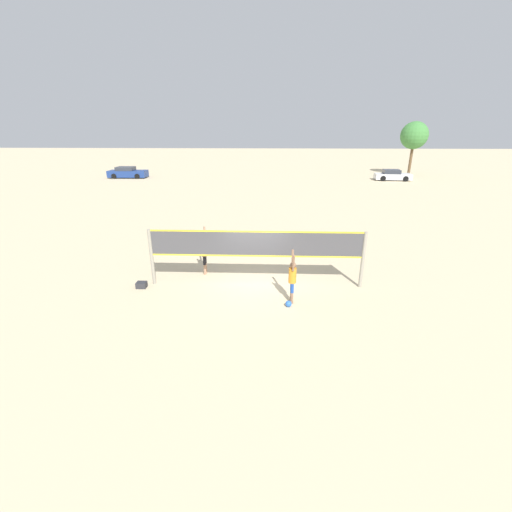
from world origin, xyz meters
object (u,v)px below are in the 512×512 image
volleyball (289,304)px  parked_car_near (392,175)px  volleyball_net (256,248)px  tree_left_cluster (414,136)px  player_spiker (292,277)px  gear_bag (142,285)px  parked_car_mid (128,173)px  player_blocker (204,250)px

volleyball → parked_car_near: parked_car_near is taller
volleyball_net → tree_left_cluster: size_ratio=1.24×
volleyball → tree_left_cluster: bearing=64.1°
volleyball_net → player_spiker: 2.06m
gear_bag → parked_car_near: size_ratio=0.09×
volleyball_net → parked_car_mid: (-17.85, 31.58, -0.97)m
volleyball_net → parked_car_near: 34.42m
parked_car_near → parked_car_mid: (-33.44, 0.90, 0.06)m
player_blocker → volleyball: bearing=51.1°
volleyball_net → gear_bag: volleyball_net is taller
volleyball_net → tree_left_cluster: tree_left_cluster is taller
gear_bag → volleyball: bearing=-12.9°
player_spiker → player_blocker: player_blocker is taller
player_blocker → gear_bag: bearing=-57.1°
parked_car_mid → parked_car_near: bearing=-2.8°
parked_car_near → tree_left_cluster: (3.95, 5.25, 4.52)m
tree_left_cluster → player_blocker: bearing=-122.1°
player_blocker → tree_left_cluster: (21.82, 34.84, 4.01)m
player_spiker → parked_car_mid: 38.19m
volleyball_net → parked_car_near: volleyball_net is taller
player_blocker → gear_bag: size_ratio=5.31×
player_spiker → parked_car_mid: (-19.23, 32.99, -0.39)m
player_blocker → parked_car_mid: 34.24m
parked_car_mid → tree_left_cluster: size_ratio=0.70×
gear_bag → parked_car_near: (20.21, 31.10, 0.47)m
player_blocker → player_spiker: bearing=55.7°
volleyball_net → gear_bag: size_ratio=21.87×
player_blocker → parked_car_near: 34.57m
player_spiker → tree_left_cluster: 41.72m
volleyball → parked_car_mid: (-19.10, 33.34, 0.53)m
player_spiker → parked_car_near: bearing=-23.9°
player_blocker → parked_car_mid: (-15.56, 30.49, -0.45)m
gear_bag → tree_left_cluster: size_ratio=0.06×
player_spiker → gear_bag: 6.15m
parked_car_mid → player_blocker: bearing=-64.2°
parked_car_mid → volleyball: bearing=-61.4°
volleyball_net → volleyball: 2.63m
gear_bag → parked_car_mid: bearing=112.5°
player_blocker → tree_left_cluster: 41.31m
player_spiker → parked_car_near: size_ratio=0.45×
volleyball_net → player_spiker: bearing=-45.8°
parked_car_mid → volleyball_net: bearing=-61.7°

